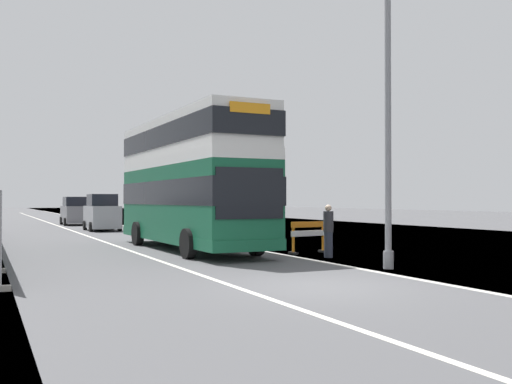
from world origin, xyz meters
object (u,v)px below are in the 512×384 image
Objects in this scene: double_decker_bus at (189,180)px; car_oncoming_near at (102,214)px; roadworks_barrier at (308,234)px; car_receding_mid at (75,212)px; pedestrian_at_kerb at (328,231)px; lamppost_foreground at (388,107)px.

double_decker_bus is 2.92× the size of car_oncoming_near.
car_receding_mid is at bearing 98.45° from roadworks_barrier.
car_oncoming_near is at bearing 91.73° from double_decker_bus.
roadworks_barrier is 19.50m from car_oncoming_near.
double_decker_bus reaches higher than pedestrian_at_kerb.
roadworks_barrier is 28.86m from car_receding_mid.
pedestrian_at_kerb is at bearing 86.71° from lamppost_foreground.
lamppost_foreground is at bearing -93.29° from pedestrian_at_kerb.
car_receding_mid is at bearing 92.14° from car_oncoming_near.
lamppost_foreground is 5.39× the size of pedestrian_at_kerb.
car_oncoming_near is (-0.48, 15.78, -1.62)m from double_decker_bus.
car_receding_mid is at bearing 97.66° from pedestrian_at_kerb.
car_receding_mid is (-3.86, 33.65, -3.51)m from lamppost_foreground.
double_decker_bus is at bearing 109.76° from lamppost_foreground.
car_oncoming_near reaches higher than car_receding_mid.
double_decker_bus is at bearing 123.02° from pedestrian_at_kerb.
lamppost_foreground is 6.40m from roadworks_barrier.
car_oncoming_near is 0.94× the size of car_receding_mid.
roadworks_barrier is 0.38× the size of car_receding_mid.
double_decker_bus is 6.28× the size of pedestrian_at_kerb.
double_decker_bus is at bearing 135.69° from roadworks_barrier.
car_oncoming_near is 9.44m from car_receding_mid.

